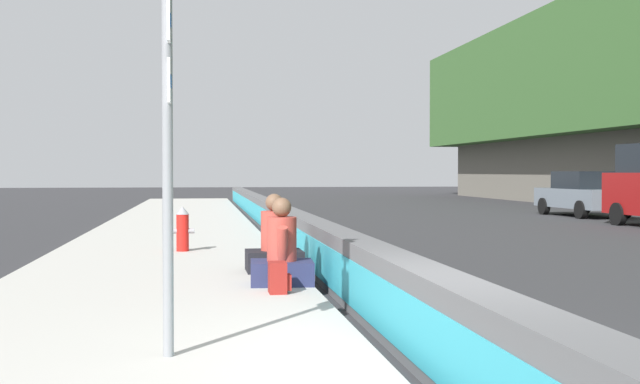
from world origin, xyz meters
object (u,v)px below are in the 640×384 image
Objects in this scene: fire_hydrant at (183,228)px; parked_car_midline at (583,194)px; seated_person_foreground at (282,257)px; seated_person_middle at (274,247)px; route_sign_post at (168,107)px; backpack at (278,278)px.

parked_car_midline is (12.38, -14.67, 0.27)m from fire_hydrant.
seated_person_middle is (1.43, -0.03, 0.00)m from seated_person_foreground.
route_sign_post reaches higher than seated_person_middle.
seated_person_foreground is at bearing 178.91° from seated_person_middle.
fire_hydrant is at bearing 16.94° from seated_person_foreground.
parked_car_midline is at bearing -49.85° from fire_hydrant.
backpack is at bearing 171.10° from seated_person_foreground.
seated_person_middle reaches higher than fire_hydrant.
seated_person_middle is 3.03× the size of backpack.
seated_person_foreground is 0.26× the size of parked_car_midline.
seated_person_foreground is 2.99× the size of backpack.
backpack is 22.38m from parked_car_midline.
fire_hydrant is 19.19m from parked_car_midline.
fire_hydrant is (8.89, 0.09, -1.65)m from route_sign_post.
backpack is at bearing -166.58° from fire_hydrant.
backpack is (3.30, -1.25, -1.90)m from route_sign_post.
fire_hydrant is 0.19× the size of parked_car_midline.
route_sign_post is at bearing 161.51° from seated_person_foreground.
route_sign_post is 3.01× the size of seated_person_foreground.
route_sign_post is 4.01m from backpack.
route_sign_post is 9.00× the size of backpack.
seated_person_foreground is at bearing -8.90° from backpack.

